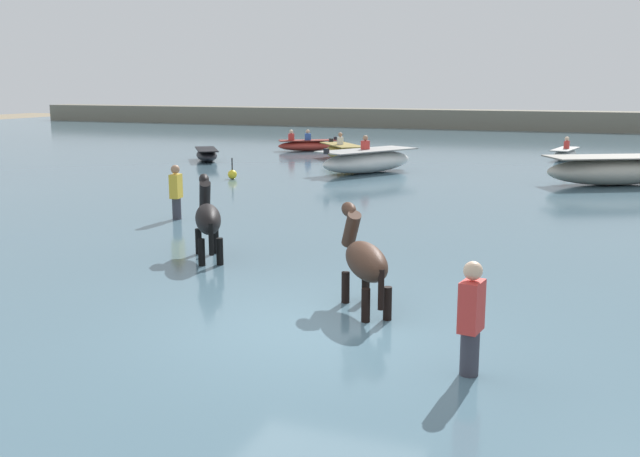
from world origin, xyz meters
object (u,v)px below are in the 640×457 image
(person_onlooker_left, at_px, (470,332))
(person_wading_mid, at_px, (176,199))
(boat_distant_east, at_px, (565,154))
(boat_far_offshore, at_px, (342,152))
(channel_buoy, at_px, (232,174))
(boat_distant_west, at_px, (367,161))
(boat_far_inshore, at_px, (307,145))
(horse_trailing_black, at_px, (208,221))
(horse_lead_dark_bay, at_px, (364,263))
(boat_near_port, at_px, (614,171))
(boat_mid_channel, at_px, (207,155))

(person_onlooker_left, xyz_separation_m, person_wading_mid, (-7.78, 6.60, 0.00))
(boat_distant_east, height_order, person_wading_mid, person_wading_mid)
(boat_far_offshore, relative_size, channel_buoy, 4.36)
(boat_distant_west, height_order, boat_distant_east, boat_distant_west)
(channel_buoy, bearing_deg, boat_far_inshore, 98.85)
(horse_trailing_black, relative_size, boat_far_inshore, 0.66)
(channel_buoy, bearing_deg, boat_distant_east, 47.14)
(horse_lead_dark_bay, xyz_separation_m, boat_distant_west, (-4.73, 14.78, -0.25))
(person_wading_mid, height_order, channel_buoy, person_wading_mid)
(person_wading_mid, bearing_deg, boat_distant_east, 66.61)
(horse_lead_dark_bay, height_order, horse_trailing_black, horse_trailing_black)
(boat_far_inshore, bearing_deg, boat_far_offshore, -48.01)
(horse_lead_dark_bay, bearing_deg, channel_buoy, 125.44)
(boat_near_port, distance_m, boat_far_offshore, 10.89)
(boat_far_inshore, distance_m, person_onlooker_left, 26.11)
(boat_far_offshore, bearing_deg, boat_distant_west, -58.87)
(horse_lead_dark_bay, xyz_separation_m, boat_near_port, (3.14, 14.59, -0.21))
(horse_trailing_black, height_order, boat_distant_west, horse_trailing_black)
(boat_distant_east, height_order, person_onlooker_left, person_onlooker_left)
(person_onlooker_left, bearing_deg, horse_lead_dark_bay, 134.81)
(boat_far_inshore, xyz_separation_m, boat_near_port, (12.95, -7.07, 0.17))
(boat_distant_west, xyz_separation_m, channel_buoy, (-3.51, -3.21, -0.24))
(boat_far_inshore, xyz_separation_m, person_wading_mid, (3.77, -16.82, 0.21))
(boat_far_inshore, relative_size, boat_mid_channel, 1.09)
(boat_distant_west, xyz_separation_m, person_onlooker_left, (6.47, -16.53, 0.07))
(boat_distant_west, bearing_deg, person_onlooker_left, -68.63)
(horse_trailing_black, bearing_deg, person_onlooker_left, -34.44)
(boat_far_offshore, height_order, person_onlooker_left, person_onlooker_left)
(horse_lead_dark_bay, relative_size, channel_buoy, 2.62)
(person_onlooker_left, distance_m, channel_buoy, 16.65)
(boat_distant_west, relative_size, boat_far_offshore, 1.37)
(horse_trailing_black, distance_m, channel_buoy, 10.88)
(channel_buoy, bearing_deg, horse_lead_dark_bay, -54.56)
(horse_lead_dark_bay, bearing_deg, boat_mid_channel, 126.24)
(boat_near_port, bearing_deg, channel_buoy, -165.15)
(horse_trailing_black, relative_size, boat_distant_west, 0.45)
(person_wading_mid, bearing_deg, boat_far_inshore, 102.65)
(horse_trailing_black, bearing_deg, horse_lead_dark_bay, -27.67)
(boat_far_offshore, bearing_deg, channel_buoy, -100.04)
(horse_lead_dark_bay, bearing_deg, person_onlooker_left, -45.19)
(boat_far_inshore, xyz_separation_m, person_onlooker_left, (11.55, -23.42, 0.21))
(boat_mid_channel, relative_size, boat_far_offshore, 0.85)
(boat_mid_channel, distance_m, person_onlooker_left, 22.53)
(horse_trailing_black, height_order, boat_far_offshore, horse_trailing_black)
(boat_distant_west, relative_size, boat_near_port, 0.92)
(horse_lead_dark_bay, relative_size, horse_trailing_black, 0.98)
(horse_trailing_black, bearing_deg, person_wading_mid, 130.36)
(boat_near_port, height_order, person_wading_mid, person_wading_mid)
(boat_distant_east, bearing_deg, person_wading_mid, -113.39)
(boat_mid_channel, relative_size, channel_buoy, 3.70)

